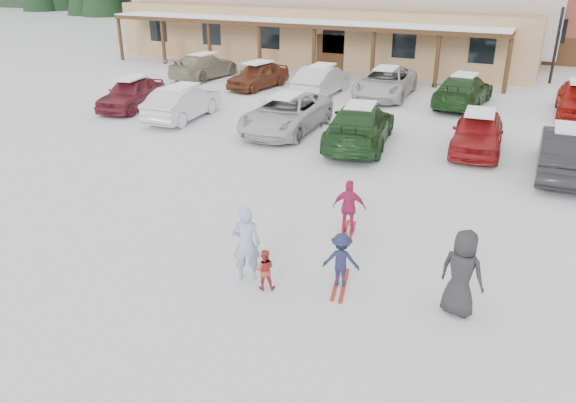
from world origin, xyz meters
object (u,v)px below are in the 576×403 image
at_px(bystander_dark, 462,273).
at_px(parked_car_7, 204,66).
at_px(parked_car_0, 131,93).
at_px(parked_car_4, 478,132).
at_px(child_navy, 341,260).
at_px(toddler_red, 264,269).
at_px(parked_car_11, 463,91).
at_px(parked_car_8, 258,75).
at_px(parked_car_2, 286,113).
at_px(parked_car_5, 567,152).
at_px(parked_car_10, 385,83).
at_px(child_magenta, 349,207).
at_px(parked_car_3, 360,126).
at_px(parked_car_9, 322,80).
at_px(adult_skier, 246,244).
at_px(parked_car_1, 182,103).
at_px(lamp_post, 563,11).

bearing_deg(bystander_dark, parked_car_7, -30.61).
bearing_deg(parked_car_0, bystander_dark, -41.29).
height_order(parked_car_4, parked_car_7, parked_car_4).
bearing_deg(child_navy, toddler_red, 16.56).
bearing_deg(parked_car_11, parked_car_8, 6.51).
relative_size(toddler_red, parked_car_11, 0.18).
xyz_separation_m(parked_car_0, parked_car_2, (8.14, -0.32, 0.01)).
distance_m(bystander_dark, parked_car_8, 21.74).
xyz_separation_m(parked_car_2, parked_car_11, (5.84, 7.35, 0.01)).
xyz_separation_m(child_navy, parked_car_0, (-14.22, 10.59, 0.11)).
xyz_separation_m(parked_car_5, parked_car_11, (-4.53, 8.18, -0.04)).
bearing_deg(parked_car_10, parked_car_4, -55.24).
xyz_separation_m(child_magenta, parked_car_3, (-2.08, 7.17, 0.05)).
distance_m(parked_car_2, parked_car_8, 8.41).
distance_m(toddler_red, parked_car_9, 18.80).
bearing_deg(toddler_red, adult_skier, -44.80).
relative_size(child_navy, parked_car_2, 0.23).
height_order(parked_car_4, parked_car_8, parked_car_4).
xyz_separation_m(bystander_dark, parked_car_9, (-9.71, 17.06, -0.15)).
relative_size(parked_car_0, parked_car_5, 0.89).
xyz_separation_m(child_magenta, parked_car_4, (2.02, 8.31, 0.01)).
xyz_separation_m(parked_car_0, parked_car_1, (3.26, -0.57, 0.01)).
relative_size(lamp_post, child_navy, 5.64).
bearing_deg(parked_car_10, parked_car_2, -106.97).
relative_size(toddler_red, parked_car_2, 0.17).
distance_m(parked_car_0, parked_car_3, 11.50).
bearing_deg(parked_car_1, parked_car_5, 173.45).
bearing_deg(parked_car_4, toddler_red, -107.34).
height_order(toddler_red, parked_car_10, parked_car_10).
bearing_deg(parked_car_2, parked_car_8, 124.19).
bearing_deg(parked_car_11, parked_car_9, 8.28).
bearing_deg(child_magenta, child_navy, 93.63).
bearing_deg(parked_car_4, parked_car_2, 179.96).
relative_size(lamp_post, parked_car_0, 1.64).
distance_m(parked_car_1, parked_car_4, 12.33).
bearing_deg(child_magenta, parked_car_2, -67.14).
height_order(adult_skier, child_navy, adult_skier).
distance_m(parked_car_0, parked_car_10, 12.48).
xyz_separation_m(child_magenta, parked_car_5, (4.97, 6.99, 0.06)).
xyz_separation_m(parked_car_3, parked_car_9, (-4.49, 7.45, -0.02)).
xyz_separation_m(parked_car_5, parked_car_7, (-19.41, 8.76, -0.08)).
bearing_deg(bystander_dark, parked_car_8, -36.50).
bearing_deg(parked_car_8, parked_car_1, -80.12).
relative_size(parked_car_2, parked_car_11, 1.03).
distance_m(child_magenta, parked_car_2, 9.50).
bearing_deg(child_navy, parked_car_2, -72.21).
xyz_separation_m(child_navy, bystander_dark, (2.46, 0.02, 0.29)).
height_order(child_navy, parked_car_2, parked_car_2).
bearing_deg(bystander_dark, parked_car_0, -16.99).
relative_size(lamp_post, toddler_red, 7.54).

